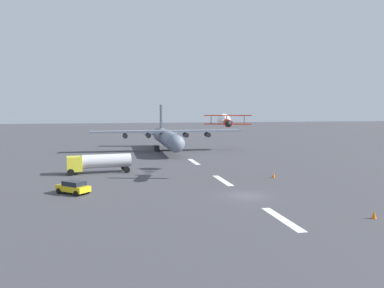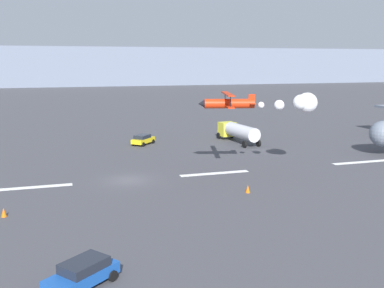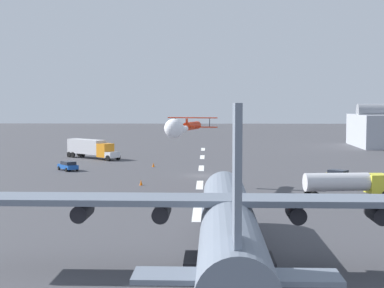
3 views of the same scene
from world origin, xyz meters
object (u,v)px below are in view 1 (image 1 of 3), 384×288
object	(u,v)px
cargo_transport_plane	(167,138)
traffic_cone_near	(374,215)
airport_staff_sedan	(73,187)
fuel_tanker_truck	(98,162)
stunt_biplane_red	(225,121)
traffic_cone_far	(274,175)

from	to	relation	value
cargo_transport_plane	traffic_cone_near	xyz separation A→B (m)	(-58.38, -10.57, -2.81)
cargo_transport_plane	airport_staff_sedan	world-z (taller)	cargo_transport_plane
fuel_tanker_truck	airport_staff_sedan	xyz separation A→B (m)	(-14.44, 2.43, -0.94)
fuel_tanker_truck	traffic_cone_near	bearing A→B (deg)	-140.73
fuel_tanker_truck	cargo_transport_plane	bearing A→B (deg)	-27.96
cargo_transport_plane	traffic_cone_near	distance (m)	59.40
fuel_tanker_truck	traffic_cone_near	xyz separation A→B (m)	(-30.82, -25.20, -1.37)
stunt_biplane_red	airport_staff_sedan	world-z (taller)	stunt_biplane_red
stunt_biplane_red	traffic_cone_near	xyz separation A→B (m)	(-27.63, -5.96, -7.58)
stunt_biplane_red	cargo_transport_plane	bearing A→B (deg)	8.52
stunt_biplane_red	airport_staff_sedan	xyz separation A→B (m)	(-11.25, 21.67, -7.14)
traffic_cone_near	airport_staff_sedan	bearing A→B (deg)	59.34
cargo_transport_plane	fuel_tanker_truck	xyz separation A→B (m)	(-27.57, 14.63, -1.44)
cargo_transport_plane	airport_staff_sedan	size ratio (longest dim) A/B	8.28
fuel_tanker_truck	airport_staff_sedan	bearing A→B (deg)	170.43
stunt_biplane_red	fuel_tanker_truck	xyz separation A→B (m)	(3.18, 19.24, -6.20)
cargo_transport_plane	fuel_tanker_truck	distance (m)	31.24
airport_staff_sedan	traffic_cone_near	distance (m)	32.13
airport_staff_sedan	traffic_cone_near	xyz separation A→B (m)	(-16.38, -27.63, -0.44)
fuel_tanker_truck	traffic_cone_far	xyz separation A→B (m)	(-9.22, -24.76, -1.37)
traffic_cone_far	traffic_cone_near	bearing A→B (deg)	-178.85
cargo_transport_plane	traffic_cone_far	world-z (taller)	cargo_transport_plane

